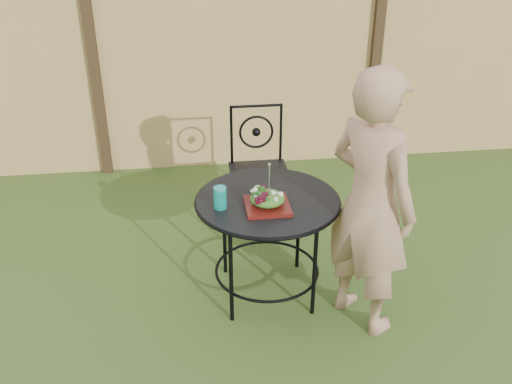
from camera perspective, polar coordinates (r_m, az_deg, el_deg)
ground at (r=3.91m, az=1.74°, el=-10.61°), size 60.00×60.00×0.00m
fence at (r=5.44m, az=-1.76°, el=12.07°), size 8.00×0.12×1.90m
patio_table at (r=3.65m, az=1.15°, el=-2.59°), size 0.92×0.92×0.72m
patio_chair at (r=4.54m, az=0.27°, el=2.76°), size 0.46×0.46×0.95m
diner at (r=3.37m, az=11.40°, el=-1.17°), size 0.66×0.72×1.65m
salad_plate at (r=3.47m, az=1.14°, el=-1.40°), size 0.27×0.27×0.02m
salad at (r=3.45m, az=1.15°, el=-0.64°), size 0.21×0.21×0.08m
fork at (r=3.39m, az=1.34°, el=1.30°), size 0.01×0.01×0.18m
drinking_glass at (r=3.45m, az=-3.62°, el=-0.57°), size 0.08×0.08×0.14m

